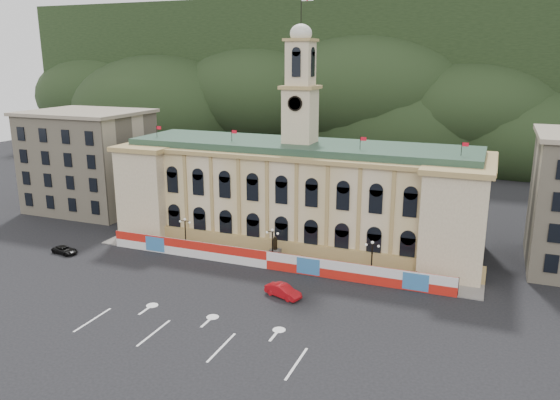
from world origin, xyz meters
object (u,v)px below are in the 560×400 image
at_px(lamp_center, 272,243).
at_px(black_suv, 65,250).
at_px(statue, 275,253).
at_px(red_sedan, 283,291).

height_order(lamp_center, black_suv, lamp_center).
relative_size(statue, red_sedan, 0.75).
distance_m(statue, red_sedan, 11.96).
xyz_separation_m(lamp_center, red_sedan, (5.39, -9.67, -2.30)).
xyz_separation_m(lamp_center, black_suv, (-30.00, -7.64, -2.51)).
height_order(statue, red_sedan, statue).
bearing_deg(lamp_center, red_sedan, -60.88).
bearing_deg(statue, lamp_center, -90.00).
xyz_separation_m(statue, red_sedan, (5.39, -10.67, -0.41)).
bearing_deg(red_sedan, statue, 45.42).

